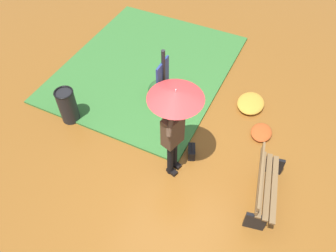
# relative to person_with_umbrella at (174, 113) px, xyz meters

# --- Properties ---
(ground_plane) EXTENTS (18.00, 18.00, 0.00)m
(ground_plane) POSITION_rel_person_with_umbrella_xyz_m (-0.25, -0.23, -1.55)
(ground_plane) COLOR brown
(grass_verge) EXTENTS (4.80, 4.00, 0.05)m
(grass_verge) POSITION_rel_person_with_umbrella_xyz_m (2.46, 1.94, -1.53)
(grass_verge) COLOR #387533
(grass_verge) RESTS_ON ground_plane
(person_with_umbrella) EXTENTS (0.96, 0.96, 2.04)m
(person_with_umbrella) POSITION_rel_person_with_umbrella_xyz_m (0.00, 0.00, 0.00)
(person_with_umbrella) COLOR black
(person_with_umbrella) RESTS_ON ground_plane
(info_sign_post) EXTENTS (0.44, 0.07, 2.30)m
(info_sign_post) POSITION_rel_person_with_umbrella_xyz_m (0.56, 0.49, -0.11)
(info_sign_post) COLOR black
(info_sign_post) RESTS_ON ground_plane
(handbag) EXTENTS (0.33, 0.25, 0.37)m
(handbag) POSITION_rel_person_with_umbrella_xyz_m (0.39, -0.24, -1.42)
(handbag) COLOR black
(handbag) RESTS_ON ground_plane
(park_bench) EXTENTS (1.41, 0.63, 0.75)m
(park_bench) POSITION_rel_person_with_umbrella_xyz_m (0.06, -1.78, -1.15)
(park_bench) COLOR black
(park_bench) RESTS_ON ground_plane
(trash_bin) EXTENTS (0.42, 0.42, 0.83)m
(trash_bin) POSITION_rel_person_with_umbrella_xyz_m (0.15, 2.63, -1.13)
(trash_bin) COLOR black
(trash_bin) RESTS_ON ground_plane
(shrub_cluster) EXTENTS (0.66, 0.60, 0.54)m
(shrub_cluster) POSITION_rel_person_with_umbrella_xyz_m (1.62, 1.06, -1.30)
(shrub_cluster) COLOR #285628
(shrub_cluster) RESTS_ON ground_plane
(leaf_pile_near_person) EXTENTS (0.77, 0.61, 0.17)m
(leaf_pile_near_person) POSITION_rel_person_with_umbrella_xyz_m (2.31, -0.91, -1.47)
(leaf_pile_near_person) COLOR gold
(leaf_pile_near_person) RESTS_ON ground_plane
(leaf_pile_by_bench) EXTENTS (0.56, 0.45, 0.12)m
(leaf_pile_by_bench) POSITION_rel_person_with_umbrella_xyz_m (1.57, -1.38, -1.49)
(leaf_pile_by_bench) COLOR #B74C1E
(leaf_pile_by_bench) RESTS_ON ground_plane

